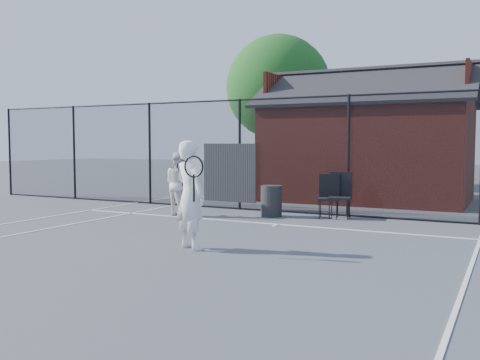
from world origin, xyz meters
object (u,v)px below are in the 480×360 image
at_px(player_front, 190,195).
at_px(player_back, 179,183).
at_px(chair_left, 329,197).
at_px(waste_bin, 271,201).
at_px(chair_right, 340,196).
at_px(clubhouse, 368,150).

xyz_separation_m(player_front, player_back, (-2.56, 3.50, -0.13)).
height_order(player_front, chair_left, player_front).
relative_size(player_front, waste_bin, 2.42).
relative_size(player_back, chair_right, 1.47).
height_order(player_back, chair_right, player_back).
relative_size(player_back, waste_bin, 2.09).
distance_m(clubhouse, chair_left, 4.63).
distance_m(clubhouse, chair_right, 4.55).
distance_m(player_back, chair_right, 3.98).
relative_size(player_front, chair_right, 1.71).
bearing_deg(clubhouse, chair_left, -87.80).
relative_size(chair_left, waste_bin, 1.35).
bearing_deg(player_back, chair_right, 19.13).
bearing_deg(player_front, chair_right, 75.99).
xyz_separation_m(player_back, chair_right, (3.76, 1.30, -0.26)).
height_order(player_back, chair_left, player_back).
bearing_deg(clubhouse, chair_right, -84.59).
relative_size(player_back, chair_left, 1.55).
xyz_separation_m(player_front, chair_right, (1.20, 4.80, -0.39)).
bearing_deg(player_front, player_back, 126.20).
distance_m(player_front, waste_bin, 4.40).
bearing_deg(chair_left, player_front, -115.17).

